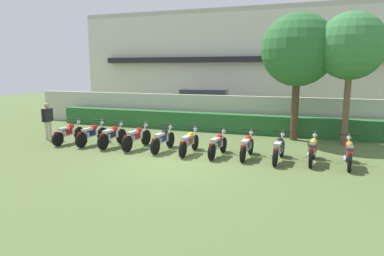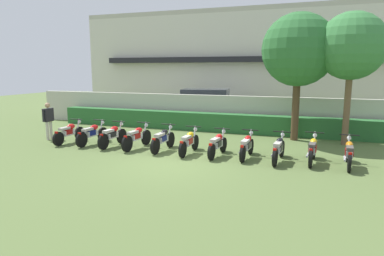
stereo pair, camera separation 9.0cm
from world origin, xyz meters
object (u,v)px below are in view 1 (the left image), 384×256
object	(u,v)px
motorcycle_in_row_1	(92,134)
motorcycle_in_row_4	(163,139)
motorcycle_in_row_0	(68,133)
motorcycle_in_row_6	(218,144)
motorcycle_in_row_9	(313,149)
motorcycle_in_row_3	(137,137)
parked_car	(207,105)
motorcycle_in_row_2	(112,135)
tree_far_side	(351,47)
inspector_person	(48,118)
motorcycle_in_row_7	(247,146)
motorcycle_in_row_10	(349,153)
tree_near_inspector	(298,50)
motorcycle_in_row_8	(279,148)
motorcycle_in_row_5	(189,142)

from	to	relation	value
motorcycle_in_row_1	motorcycle_in_row_4	distance (m)	3.21
motorcycle_in_row_0	motorcycle_in_row_6	world-z (taller)	motorcycle_in_row_0
motorcycle_in_row_0	motorcycle_in_row_9	distance (m)	9.65
motorcycle_in_row_3	motorcycle_in_row_4	bearing A→B (deg)	-86.35
parked_car	motorcycle_in_row_2	size ratio (longest dim) A/B	2.54
tree_far_side	motorcycle_in_row_0	size ratio (longest dim) A/B	2.78
motorcycle_in_row_9	inspector_person	size ratio (longest dim) A/B	1.14
motorcycle_in_row_2	motorcycle_in_row_7	distance (m)	5.39
motorcycle_in_row_3	motorcycle_in_row_9	world-z (taller)	motorcycle_in_row_3
motorcycle_in_row_1	motorcycle_in_row_10	bearing A→B (deg)	-86.61
tree_near_inspector	motorcycle_in_row_9	xyz separation A→B (m)	(0.79, -3.68, -3.39)
parked_car	motorcycle_in_row_3	distance (m)	8.03
tree_near_inspector	motorcycle_in_row_8	size ratio (longest dim) A/B	2.84
motorcycle_in_row_10	tree_far_side	bearing A→B (deg)	0.43
motorcycle_in_row_10	motorcycle_in_row_7	bearing A→B (deg)	93.03
motorcycle_in_row_2	inspector_person	distance (m)	3.44
motorcycle_in_row_9	motorcycle_in_row_6	bearing A→B (deg)	97.20
parked_car	motorcycle_in_row_4	bearing A→B (deg)	-92.33
motorcycle_in_row_5	motorcycle_in_row_1	bearing A→B (deg)	88.73
parked_car	motorcycle_in_row_5	size ratio (longest dim) A/B	2.51
motorcycle_in_row_3	motorcycle_in_row_9	distance (m)	6.48
motorcycle_in_row_1	motorcycle_in_row_4	xyz separation A→B (m)	(3.21, -0.06, 0.00)
tree_far_side	motorcycle_in_row_3	bearing A→B (deg)	-155.86
motorcycle_in_row_3	motorcycle_in_row_9	size ratio (longest dim) A/B	1.06
motorcycle_in_row_3	motorcycle_in_row_10	world-z (taller)	motorcycle_in_row_3
motorcycle_in_row_3	motorcycle_in_row_4	xyz separation A→B (m)	(1.13, -0.02, -0.00)
parked_car	motorcycle_in_row_9	size ratio (longest dim) A/B	2.55
motorcycle_in_row_4	motorcycle_in_row_9	world-z (taller)	motorcycle_in_row_9
motorcycle_in_row_6	motorcycle_in_row_9	distance (m)	3.19
parked_car	motorcycle_in_row_7	xyz separation A→B (m)	(3.90, -8.04, -0.50)
motorcycle_in_row_7	motorcycle_in_row_1	bearing A→B (deg)	92.02
motorcycle_in_row_0	motorcycle_in_row_6	xyz separation A→B (m)	(6.46, -0.05, -0.00)
parked_car	motorcycle_in_row_2	world-z (taller)	parked_car
tree_near_inspector	tree_far_side	distance (m)	2.02
motorcycle_in_row_7	inspector_person	xyz separation A→B (m)	(-8.79, 0.26, 0.52)
motorcycle_in_row_9	tree_near_inspector	bearing A→B (deg)	16.28
motorcycle_in_row_10	motorcycle_in_row_1	bearing A→B (deg)	92.27
tree_near_inspector	inspector_person	distance (m)	11.13
motorcycle_in_row_5	motorcycle_in_row_6	xyz separation A→B (m)	(1.08, -0.00, -0.00)
motorcycle_in_row_5	motorcycle_in_row_10	bearing A→B (deg)	-88.29
motorcycle_in_row_4	motorcycle_in_row_7	distance (m)	3.19
motorcycle_in_row_5	motorcycle_in_row_9	world-z (taller)	motorcycle_in_row_9
motorcycle_in_row_2	motorcycle_in_row_4	xyz separation A→B (m)	(2.20, 0.02, -0.00)
motorcycle_in_row_1	motorcycle_in_row_8	bearing A→B (deg)	-87.58
tree_near_inspector	motorcycle_in_row_8	xyz separation A→B (m)	(-0.28, -3.87, -3.40)
tree_far_side	motorcycle_in_row_10	world-z (taller)	tree_far_side
motorcycle_in_row_4	tree_near_inspector	bearing A→B (deg)	-48.19
motorcycle_in_row_6	inspector_person	distance (m)	7.78
motorcycle_in_row_8	motorcycle_in_row_9	world-z (taller)	motorcycle_in_row_9
motorcycle_in_row_7	motorcycle_in_row_0	bearing A→B (deg)	92.81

